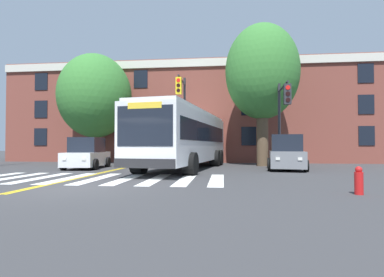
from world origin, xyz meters
The scene contains 14 objects.
ground_plane centered at (0.00, 0.00, 0.00)m, with size 120.00×120.00×0.00m, color #38383A.
crosswalk centered at (-0.42, 2.71, 0.00)m, with size 9.98×4.22×0.01m.
lane_line_yellow_inner centered at (-1.38, 16.71, 0.00)m, with size 0.12×36.00×0.01m, color gold.
lane_line_yellow_outer centered at (-1.22, 16.71, 0.00)m, with size 0.12×36.00×0.01m, color gold.
city_bus centered at (2.38, 8.03, 1.77)m, with size 4.16×11.53×3.21m.
car_white_near_lane centered at (-3.28, 7.70, 0.81)m, with size 2.21×3.80×1.77m.
car_grey_far_lane centered at (7.87, 8.02, 0.86)m, with size 2.31×3.89×1.89m.
car_navy_behind_bus centered at (0.98, 16.71, 1.02)m, with size 2.75×5.15×2.15m.
traffic_light_near_corner centered at (7.66, 7.75, 3.23)m, with size 0.35×2.86×4.88m.
traffic_light_overhead centered at (1.84, 10.46, 3.94)m, with size 0.34×2.94×5.96m.
street_tree_curbside_large centered at (6.96, 10.91, 6.02)m, with size 4.78×4.73×9.16m.
street_tree_curbside_small centered at (-5.02, 12.55, 4.98)m, with size 6.83×7.07×8.11m.
building_facade centered at (2.17, 18.83, 4.04)m, with size 31.24×9.65×8.06m.
fire_hydrant centered at (8.15, -0.22, 0.36)m, with size 0.22×0.22×0.75m.
Camera 1 is at (4.64, -8.65, 1.30)m, focal length 28.00 mm.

